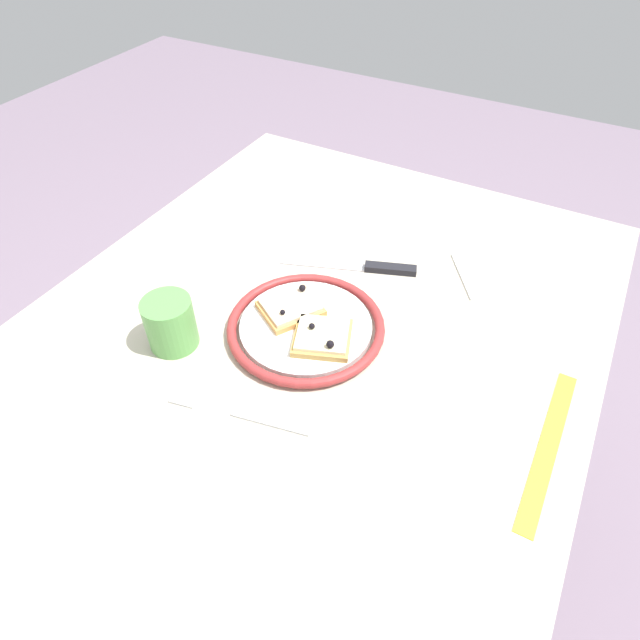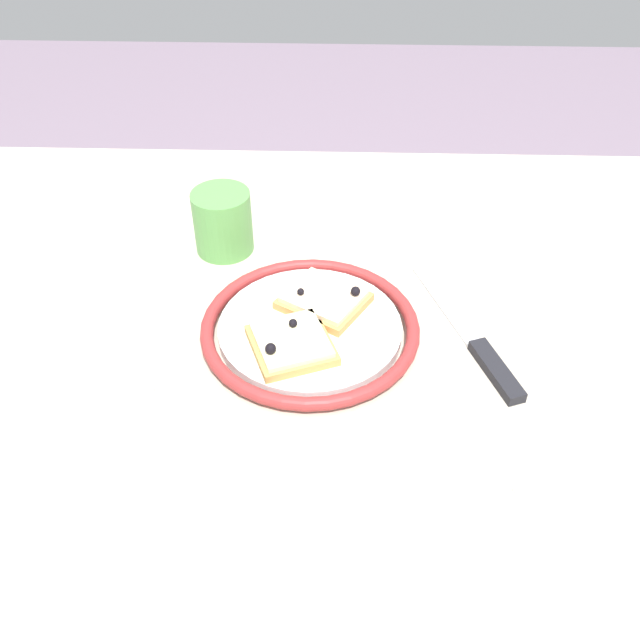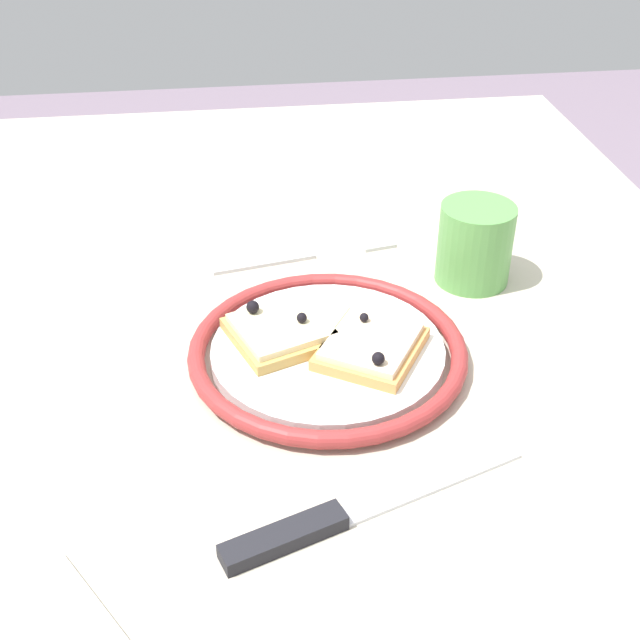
{
  "view_description": "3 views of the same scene",
  "coord_description": "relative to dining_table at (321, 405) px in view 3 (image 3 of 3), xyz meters",
  "views": [
    {
      "loc": [
        -0.47,
        -0.31,
        1.37
      ],
      "look_at": [
        0.05,
        -0.02,
        0.8
      ],
      "focal_mm": 30.61,
      "sensor_mm": 36.0,
      "label": 1
    },
    {
      "loc": [
        0.07,
        -0.59,
        1.31
      ],
      "look_at": [
        0.06,
        0.0,
        0.79
      ],
      "focal_mm": 39.91,
      "sensor_mm": 36.0,
      "label": 2
    },
    {
      "loc": [
        0.62,
        -0.08,
        1.21
      ],
      "look_at": [
        0.02,
        -0.0,
        0.8
      ],
      "focal_mm": 46.1,
      "sensor_mm": 36.0,
      "label": 3
    }
  ],
  "objects": [
    {
      "name": "knife",
      "position": [
        0.23,
        -0.03,
        0.1
      ],
      "size": [
        0.1,
        0.23,
        0.01
      ],
      "color": "silver",
      "rests_on": "dining_table"
    },
    {
      "name": "plate",
      "position": [
        0.05,
        0.0,
        0.1
      ],
      "size": [
        0.24,
        0.24,
        0.02
      ],
      "color": "white",
      "rests_on": "dining_table"
    },
    {
      "name": "fork",
      "position": [
        -0.14,
        0.0,
        0.09
      ],
      "size": [
        0.06,
        0.2,
        0.0
      ],
      "color": "#BCBCBC",
      "rests_on": "dining_table"
    },
    {
      "name": "cup",
      "position": [
        -0.07,
        0.16,
        0.13
      ],
      "size": [
        0.07,
        0.07,
        0.08
      ],
      "primitive_type": "cylinder",
      "color": "#599E4C",
      "rests_on": "dining_table"
    },
    {
      "name": "pizza_slice_near",
      "position": [
        0.03,
        -0.04,
        0.11
      ],
      "size": [
        0.11,
        0.11,
        0.03
      ],
      "color": "tan",
      "rests_on": "plate"
    },
    {
      "name": "pizza_slice_far",
      "position": [
        0.06,
        0.04,
        0.11
      ],
      "size": [
        0.12,
        0.11,
        0.03
      ],
      "color": "tan",
      "rests_on": "plate"
    },
    {
      "name": "dining_table",
      "position": [
        0.0,
        0.0,
        0.0
      ],
      "size": [
        1.19,
        0.86,
        0.77
      ],
      "color": "#BCB29E",
      "rests_on": "ground_plane"
    }
  ]
}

